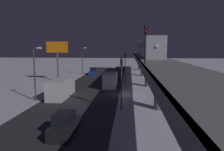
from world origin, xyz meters
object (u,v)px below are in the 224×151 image
at_px(delivery_van, 111,80).
at_px(traffic_light_near, 121,76).
at_px(rail_signal, 146,37).
at_px(sedan_black, 114,75).
at_px(box_truck, 61,88).
at_px(subway_train, 146,47).
at_px(sedan_black_2, 64,125).
at_px(traffic_light_mid, 125,63).
at_px(sedan_blue, 93,72).
at_px(commercial_billboard, 57,51).

bearing_deg(delivery_van, traffic_light_near, 99.93).
xyz_separation_m(rail_signal, traffic_light_near, (2.55, -2.70, -4.40)).
bearing_deg(sedan_black, traffic_light_near, -83.64).
xyz_separation_m(sedan_black, box_truck, (6.60, 19.99, 0.56)).
height_order(subway_train, sedan_black_2, subway_train).
xyz_separation_m(rail_signal, traffic_light_mid, (2.55, -23.69, -4.40)).
bearing_deg(sedan_black_2, rail_signal, 32.98).
bearing_deg(box_truck, traffic_light_near, 147.62).
bearing_deg(sedan_blue, delivery_van, 110.18).
bearing_deg(traffic_light_near, traffic_light_mid, -90.00).
height_order(sedan_black, commercial_billboard, commercial_billboard).
height_order(rail_signal, commercial_billboard, rail_signal).
distance_m(subway_train, sedan_black_2, 33.04).
bearing_deg(delivery_van, rail_signal, 106.15).
distance_m(rail_signal, commercial_billboard, 29.21).
height_order(subway_train, sedan_black, subway_train).
height_order(sedan_black_2, commercial_billboard, commercial_billboard).
bearing_deg(sedan_black_2, traffic_light_mid, 80.60).
relative_size(subway_train, commercial_billboard, 4.14).
bearing_deg(subway_train, traffic_light_near, 78.69).
relative_size(sedan_black_2, box_truck, 0.57).
height_order(sedan_blue, traffic_light_mid, traffic_light_mid).
distance_m(sedan_blue, traffic_light_near, 34.82).
relative_size(sedan_blue, delivery_van, 0.58).
height_order(delivery_van, commercial_billboard, commercial_billboard).
relative_size(rail_signal, sedan_black_2, 0.95).
height_order(sedan_black_2, box_truck, box_truck).
bearing_deg(sedan_black, box_truck, -108.27).
bearing_deg(sedan_black_2, commercial_billboard, 110.27).
relative_size(subway_train, sedan_black_2, 8.75).
bearing_deg(box_truck, subway_train, -129.07).
bearing_deg(delivery_van, subway_train, -132.45).
bearing_deg(subway_train, commercial_billboard, 8.51).
distance_m(sedan_black, box_truck, 21.06).
bearing_deg(subway_train, sedan_blue, -35.17).
distance_m(sedan_blue, commercial_billboard, 15.28).
bearing_deg(traffic_light_near, box_truck, -32.38).
height_order(sedan_black, sedan_black_2, same).
bearing_deg(sedan_black_2, traffic_light_near, 57.59).
bearing_deg(sedan_blue, rail_signal, 108.18).
distance_m(box_truck, traffic_light_mid, 17.95).
xyz_separation_m(rail_signal, sedan_black, (5.45, -28.71, -7.81)).
distance_m(traffic_light_near, traffic_light_mid, 20.99).
relative_size(sedan_black, traffic_light_near, 0.70).
bearing_deg(traffic_light_mid, traffic_light_near, 90.00).
bearing_deg(traffic_light_near, rail_signal, 133.36).
height_order(sedan_blue, delivery_van, delivery_van).
height_order(box_truck, traffic_light_near, traffic_light_near).
bearing_deg(rail_signal, sedan_blue, -71.82).
relative_size(rail_signal, box_truck, 0.54).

